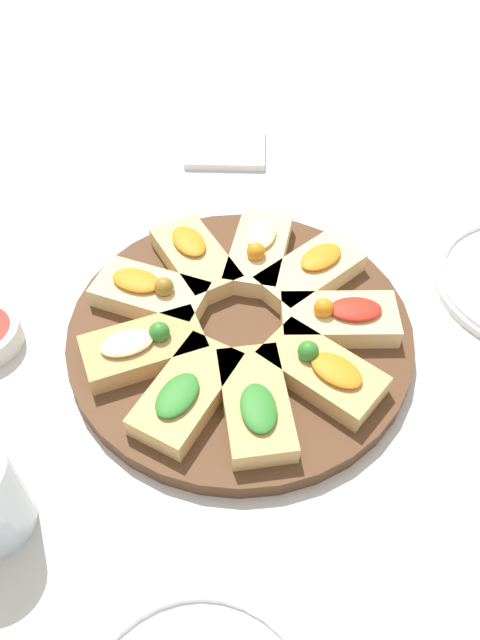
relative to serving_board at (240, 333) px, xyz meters
The scene contains 12 objects.
ground_plane 0.01m from the serving_board, ahead, with size 3.00×3.00×0.00m, color beige.
serving_board is the anchor object (origin of this frame).
focaccia_slice_0 0.11m from the serving_board, 129.29° to the left, with size 0.13×0.14×0.04m.
focaccia_slice_1 0.11m from the serving_board, 169.53° to the left, with size 0.14×0.09×0.04m.
focaccia_slice_2 0.11m from the serving_board, 150.02° to the right, with size 0.14×0.12×0.03m.
focaccia_slice_3 0.11m from the serving_board, 112.97° to the right, with size 0.11×0.14×0.04m.
focaccia_slice_4 0.11m from the serving_board, 71.78° to the right, with size 0.10×0.14×0.03m.
focaccia_slice_5 0.11m from the serving_board, 31.77° to the right, with size 0.14×0.12×0.04m.
focaccia_slice_6 0.11m from the serving_board, 10.02° to the left, with size 0.14×0.08×0.04m.
focaccia_slice_7 0.11m from the serving_board, 49.98° to the left, with size 0.13×0.14×0.03m.
focaccia_slice_8 0.11m from the serving_board, 87.06° to the left, with size 0.07×0.13×0.03m.
napkin_stack 0.37m from the serving_board, 97.60° to the right, with size 0.12×0.10×0.01m, color white.
Camera 1 is at (0.09, 0.44, 0.56)m, focal length 35.00 mm.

